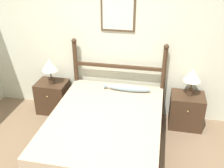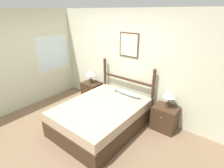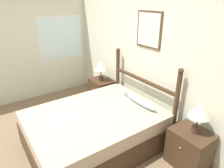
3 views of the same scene
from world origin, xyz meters
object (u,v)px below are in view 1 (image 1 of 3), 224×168
Objects in this scene: bed at (106,133)px; table_lamp_left at (50,66)px; nightstand_left at (53,97)px; nightstand_right at (186,111)px; table_lamp_right at (193,76)px; fish_pillow at (128,88)px.

table_lamp_left is (-1.11, 0.81, 0.59)m from bed.
nightstand_left is (-1.13, 0.84, -0.01)m from bed.
bed reaches higher than nightstand_right.
nightstand_right is at bearing 36.55° from bed.
bed is 1.41m from nightstand_right.
nightstand_right is 0.60m from table_lamp_right.
table_lamp_left is (0.02, -0.03, 0.60)m from nightstand_left.
nightstand_left and nightstand_right have the same top height.
fish_pillow is at bearing -2.65° from table_lamp_left.
bed is 3.64× the size of nightstand_left.
table_lamp_left is 2.27m from table_lamp_right.
fish_pillow is (0.19, 0.75, 0.35)m from bed.
fish_pillow is at bearing -3.87° from nightstand_left.
nightstand_left is 1.37m from fish_pillow.
nightstand_left is at bearing -179.28° from table_lamp_right.
table_lamp_left is at bearing -178.53° from table_lamp_right.
bed is at bearing -36.07° from table_lamp_left.
nightstand_right is at bearing -126.69° from table_lamp_right.
fish_pillow is (-0.96, -0.12, -0.24)m from table_lamp_right.
nightstand_left is 1.26× the size of table_lamp_right.
nightstand_right is at bearing 0.00° from nightstand_left.
fish_pillow reaches higher than nightstand_right.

